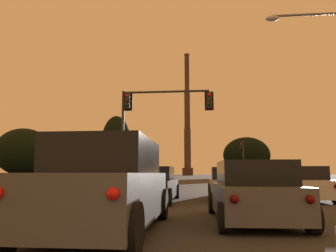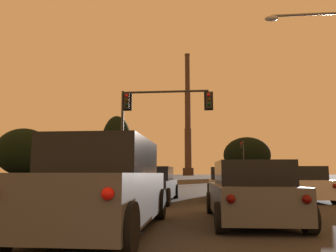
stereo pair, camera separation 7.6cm
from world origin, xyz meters
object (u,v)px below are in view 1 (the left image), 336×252
object	(u,v)px
sedan_center_lane_front	(230,184)
traffic_light_overhead_left	(152,113)
smokestack	(187,127)
hatchback_center_lane_second	(252,194)
suv_left_lane_second	(107,186)
sedan_left_lane_front	(152,185)
hatchback_right_lane_front	(299,185)
traffic_light_far_right	(242,155)

from	to	relation	value
sedan_center_lane_front	traffic_light_overhead_left	bearing A→B (deg)	130.06
sedan_center_lane_front	smokestack	distance (m)	155.26
traffic_light_overhead_left	hatchback_center_lane_second	bearing A→B (deg)	-71.29
suv_left_lane_second	traffic_light_overhead_left	world-z (taller)	traffic_light_overhead_left
hatchback_center_lane_second	suv_left_lane_second	distance (m)	3.52
sedan_left_lane_front	traffic_light_overhead_left	distance (m)	8.39
suv_left_lane_second	sedan_left_lane_front	xyz separation A→B (m)	(-0.08, 7.09, -0.23)
hatchback_center_lane_second	suv_left_lane_second	xyz separation A→B (m)	(-3.14, -1.56, 0.23)
hatchback_center_lane_second	smokestack	distance (m)	162.34
sedan_left_lane_front	traffic_light_overhead_left	xyz separation A→B (m)	(-1.05, 7.09, 4.36)
sedan_left_lane_front	hatchback_right_lane_front	bearing A→B (deg)	9.43
hatchback_center_lane_second	traffic_light_far_right	xyz separation A→B (m)	(5.34, 42.95, 3.32)
sedan_left_lane_front	smokestack	xyz separation A→B (m)	(-3.99, 154.78, 24.55)
sedan_center_lane_front	smokestack	bearing A→B (deg)	93.85
hatchback_center_lane_second	traffic_light_far_right	distance (m)	43.41
suv_left_lane_second	sedan_center_lane_front	world-z (taller)	suv_left_lane_second
traffic_light_overhead_left	traffic_light_far_right	size ratio (longest dim) A/B	1.08
hatchback_center_lane_second	traffic_light_far_right	size ratio (longest dim) A/B	0.68
suv_left_lane_second	sedan_center_lane_front	distance (m)	9.33
hatchback_right_lane_front	sedan_left_lane_front	world-z (taller)	hatchback_right_lane_front
hatchback_center_lane_second	traffic_light_overhead_left	size ratio (longest dim) A/B	0.63
sedan_center_lane_front	smokestack	world-z (taller)	smokestack
hatchback_right_lane_front	smokestack	bearing A→B (deg)	91.41
suv_left_lane_second	sedan_left_lane_front	world-z (taller)	suv_left_lane_second
hatchback_center_lane_second	sedan_center_lane_front	size ratio (longest dim) A/B	0.88
hatchback_center_lane_second	hatchback_right_lane_front	xyz separation A→B (m)	(2.99, 6.47, 0.00)
hatchback_right_lane_front	traffic_light_overhead_left	world-z (taller)	traffic_light_overhead_left
hatchback_center_lane_second	sedan_center_lane_front	world-z (taller)	hatchback_center_lane_second
sedan_center_lane_front	suv_left_lane_second	bearing A→B (deg)	-109.35
sedan_left_lane_front	smokestack	size ratio (longest dim) A/B	0.07
sedan_center_lane_front	traffic_light_far_right	world-z (taller)	traffic_light_far_right
hatchback_right_lane_front	suv_left_lane_second	distance (m)	10.11
traffic_light_overhead_left	sedan_left_lane_front	bearing A→B (deg)	-81.54
traffic_light_far_right	traffic_light_overhead_left	bearing A→B (deg)	-107.59
hatchback_center_lane_second	sedan_left_lane_front	bearing A→B (deg)	118.56
suv_left_lane_second	hatchback_right_lane_front	bearing A→B (deg)	52.60
hatchback_right_lane_front	smokestack	size ratio (longest dim) A/B	0.06
hatchback_center_lane_second	traffic_light_overhead_left	distance (m)	14.02
traffic_light_overhead_left	smokestack	bearing A→B (deg)	91.14
hatchback_right_lane_front	sedan_center_lane_front	size ratio (longest dim) A/B	0.88
hatchback_right_lane_front	traffic_light_far_right	distance (m)	36.71
traffic_light_far_right	hatchback_right_lane_front	bearing A→B (deg)	-93.70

